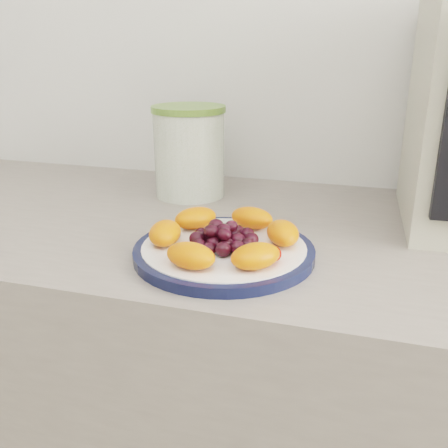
% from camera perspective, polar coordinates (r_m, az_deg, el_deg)
% --- Properties ---
extents(counter, '(3.50, 0.60, 0.90)m').
position_cam_1_polar(counter, '(1.08, 7.09, -23.58)').
color(counter, gray).
rests_on(counter, floor).
extents(plate_rim, '(0.26, 0.26, 0.01)m').
position_cam_1_polar(plate_rim, '(0.72, 0.00, -3.17)').
color(plate_rim, '#101736').
rests_on(plate_rim, counter).
extents(plate_face, '(0.24, 0.24, 0.02)m').
position_cam_1_polar(plate_face, '(0.72, 0.00, -3.10)').
color(plate_face, white).
rests_on(plate_face, counter).
extents(canister, '(0.16, 0.16, 0.17)m').
position_cam_1_polar(canister, '(1.00, -3.97, 7.92)').
color(canister, '#415F16').
rests_on(canister, counter).
extents(canister_lid, '(0.17, 0.17, 0.01)m').
position_cam_1_polar(canister_lid, '(0.98, -4.09, 12.99)').
color(canister_lid, olive).
rests_on(canister_lid, canister).
extents(fruit_plate, '(0.23, 0.23, 0.03)m').
position_cam_1_polar(fruit_plate, '(0.71, 0.12, -1.35)').
color(fruit_plate, '#FF560F').
rests_on(fruit_plate, plate_face).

